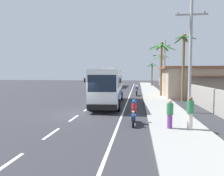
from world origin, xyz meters
TOP-DOWN VIEW (x-y plane):
  - ground_plane at (0.00, 0.00)m, footprint 160.00×160.00m
  - sidewalk_kerb at (6.80, 10.00)m, footprint 3.20×90.00m
  - lane_markings at (2.05, 14.35)m, footprint 3.48×71.00m
  - boundary_wall at (10.60, 14.00)m, footprint 0.24×60.00m
  - coach_bus_foreground at (1.53, 5.29)m, footprint 3.20×10.93m
  - coach_bus_far_lane at (-1.70, 32.93)m, footprint 2.96×12.35m
  - motorcycle_beside_bus at (4.29, -2.67)m, footprint 0.56×1.96m
  - motorcycle_trailing at (4.34, 13.92)m, footprint 0.56×1.96m
  - pedestrian_near_kerb at (6.29, -3.85)m, footprint 0.36×0.36m
  - pedestrian_midwalk at (7.35, -3.91)m, footprint 0.36×0.36m
  - utility_pole_nearest at (8.65, 1.69)m, footprint 2.49×0.24m
  - utility_pole_mid at (8.80, 19.12)m, footprint 2.79×0.24m
  - palm_nearest at (7.65, 13.12)m, footprint 3.74×4.05m
  - palm_second at (9.67, 8.89)m, footprint 2.67×2.61m
  - palm_third at (9.17, 28.18)m, footprint 3.42×3.60m
  - palm_fourth at (7.98, 36.52)m, footprint 2.93×2.77m
  - roadside_building at (15.71, 13.53)m, footprint 16.11×9.05m

SIDE VIEW (x-z plane):
  - ground_plane at x=0.00m, z-range 0.00..0.00m
  - lane_markings at x=2.05m, z-range 0.00..0.01m
  - sidewalk_kerb at x=6.80m, z-range 0.00..0.14m
  - motorcycle_trailing at x=4.34m, z-range -0.14..1.40m
  - motorcycle_beside_bus at x=4.29m, z-range -0.14..1.41m
  - pedestrian_near_kerb at x=6.29m, z-range 0.17..1.77m
  - boundary_wall at x=10.60m, z-range 0.00..1.96m
  - pedestrian_midwalk at x=7.35m, z-range 0.18..1.97m
  - coach_bus_far_lane at x=-1.70m, z-range 0.08..3.73m
  - coach_bus_foreground at x=1.53m, z-range 0.07..3.87m
  - roadside_building at x=15.71m, z-range 0.02..4.10m
  - palm_fourth at x=7.98m, z-range 1.01..6.88m
  - utility_pole_mid at x=8.80m, z-range 0.27..9.00m
  - utility_pole_nearest at x=8.65m, z-range 0.21..9.51m
  - palm_second at x=9.67m, z-range 1.28..8.97m
  - palm_third at x=9.17m, z-range 1.78..9.05m
  - palm_nearest at x=7.65m, z-range 1.79..9.26m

